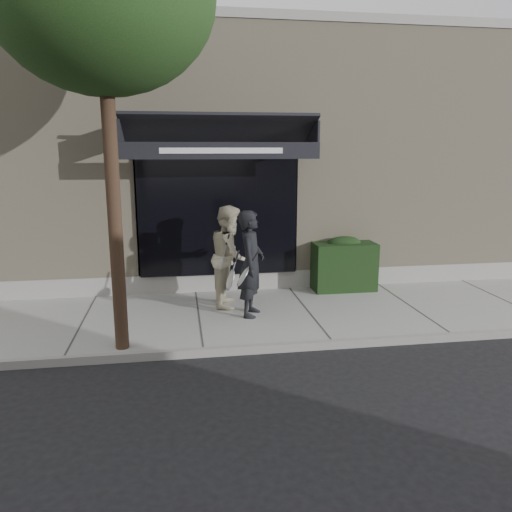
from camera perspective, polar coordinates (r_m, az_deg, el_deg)
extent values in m
plane|color=black|center=(9.38, 5.85, -6.83)|extent=(80.00, 80.00, 0.00)
cube|color=gray|center=(9.36, 5.86, -6.48)|extent=(20.00, 3.00, 0.12)
cube|color=gray|center=(7.96, 8.73, -9.92)|extent=(20.00, 0.10, 0.14)
cube|color=tan|center=(13.76, 0.73, 10.98)|extent=(14.00, 7.00, 5.50)
cube|color=gray|center=(10.89, 3.61, -2.71)|extent=(14.02, 0.42, 0.50)
cube|color=gray|center=(10.76, 4.10, 25.62)|extent=(14.30, 0.35, 0.18)
cube|color=black|center=(10.22, -4.35, 5.16)|extent=(3.20, 0.30, 2.60)
cube|color=gray|center=(10.37, -13.30, 4.97)|extent=(0.08, 0.40, 2.60)
cube|color=gray|center=(10.62, 4.26, 5.42)|extent=(0.08, 0.40, 2.60)
cube|color=gray|center=(10.29, -4.55, 12.68)|extent=(3.36, 0.40, 0.12)
cube|color=black|center=(9.60, -4.24, 14.27)|extent=(3.60, 1.03, 0.55)
cube|color=black|center=(9.10, -3.93, 11.93)|extent=(3.60, 0.05, 0.30)
cube|color=white|center=(9.07, -3.91, 11.93)|extent=(2.20, 0.01, 0.10)
cube|color=black|center=(9.62, -15.16, 13.41)|extent=(0.04, 1.00, 0.45)
cube|color=black|center=(9.91, 6.39, 13.70)|extent=(0.04, 1.00, 0.45)
cube|color=black|center=(10.67, 9.94, -1.14)|extent=(1.30, 0.70, 1.00)
ellipsoid|color=black|center=(10.57, 10.04, 1.50)|extent=(0.71, 0.38, 0.27)
cylinder|color=black|center=(7.35, -15.99, 6.65)|extent=(0.20, 0.20, 4.80)
imported|color=black|center=(8.77, -0.57, -0.89)|extent=(0.65, 0.80, 1.89)
torus|color=silver|center=(8.54, -1.51, -2.40)|extent=(0.19, 0.31, 0.27)
cylinder|color=silver|center=(8.54, -1.51, -2.40)|extent=(0.15, 0.27, 0.23)
cylinder|color=silver|center=(8.54, -1.51, -2.40)|extent=(0.16, 0.02, 0.11)
cylinder|color=black|center=(8.54, -1.51, -2.40)|extent=(0.19, 0.04, 0.13)
torus|color=silver|center=(8.37, -2.95, -2.74)|extent=(0.16, 0.32, 0.30)
cylinder|color=silver|center=(8.37, -2.95, -2.74)|extent=(0.12, 0.28, 0.26)
cylinder|color=silver|center=(8.37, -2.95, -2.74)|extent=(0.18, 0.05, 0.07)
cylinder|color=black|center=(8.37, -2.95, -2.74)|extent=(0.20, 0.06, 0.09)
imported|color=beige|center=(9.36, -2.96, 0.00)|extent=(0.89, 1.05, 1.91)
torus|color=silver|center=(9.07, -3.89, -0.63)|extent=(0.14, 0.32, 0.30)
cylinder|color=silver|center=(9.07, -3.89, -0.63)|extent=(0.11, 0.28, 0.26)
cylinder|color=silver|center=(9.07, -3.89, -0.63)|extent=(0.18, 0.04, 0.07)
cylinder|color=black|center=(9.07, -3.89, -0.63)|extent=(0.20, 0.06, 0.08)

